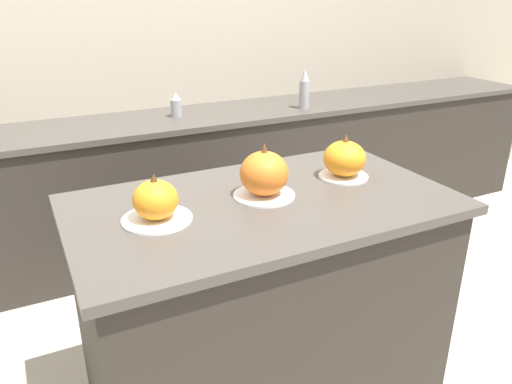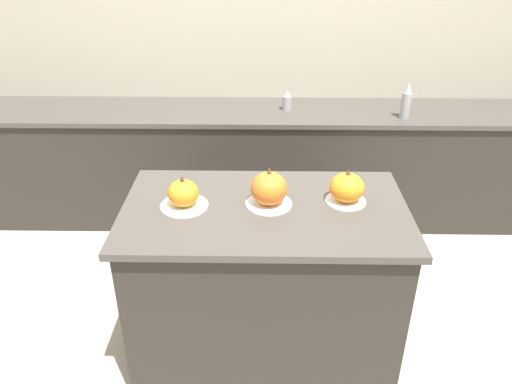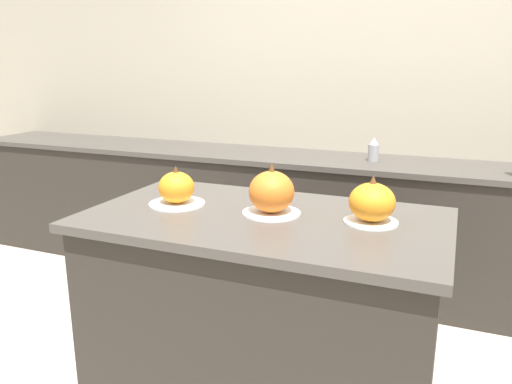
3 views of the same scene
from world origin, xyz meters
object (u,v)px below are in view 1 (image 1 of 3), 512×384
at_px(pumpkin_cake_center, 264,175).
at_px(bottle_tall, 304,90).
at_px(bottle_short, 176,105).
at_px(pumpkin_cake_right, 344,160).
at_px(pumpkin_cake_left, 156,202).

relative_size(pumpkin_cake_center, bottle_tall, 0.86).
height_order(pumpkin_cake_center, bottle_short, pumpkin_cake_center).
bearing_deg(bottle_short, pumpkin_cake_center, -95.63).
bearing_deg(pumpkin_cake_center, bottle_short, 84.37).
relative_size(pumpkin_cake_center, pumpkin_cake_right, 1.14).
height_order(pumpkin_cake_right, bottle_tall, bottle_tall).
bearing_deg(pumpkin_cake_left, bottle_short, 69.76).
bearing_deg(pumpkin_cake_center, pumpkin_cake_left, -176.54).
height_order(pumpkin_cake_left, pumpkin_cake_right, pumpkin_cake_right).
distance_m(pumpkin_cake_center, pumpkin_cake_right, 0.38).
distance_m(pumpkin_cake_left, bottle_short, 1.60).
bearing_deg(bottle_short, pumpkin_cake_right, -80.89).
bearing_deg(pumpkin_cake_left, bottle_tall, 44.12).
height_order(pumpkin_cake_left, bottle_tall, bottle_tall).
bearing_deg(bottle_tall, pumpkin_cake_center, -126.57).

